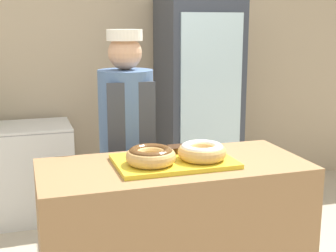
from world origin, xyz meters
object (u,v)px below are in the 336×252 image
object	(u,v)px
donut_chocolate_glaze	(151,155)
brownie_back_left	(155,151)
baker_person	(127,149)
beverage_fridge	(198,101)
serving_tray	(174,161)
chest_freezer	(9,173)
donut_light_glaze	(202,151)
brownie_back_right	(178,149)

from	to	relation	value
donut_chocolate_glaze	brownie_back_left	bearing A→B (deg)	68.58
baker_person	beverage_fridge	xyz separation A→B (m)	(0.93, 1.13, 0.09)
serving_tray	chest_freezer	xyz separation A→B (m)	(-0.88, 1.77, -0.53)
serving_tray	brownie_back_left	world-z (taller)	brownie_back_left
serving_tray	donut_light_glaze	xyz separation A→B (m)	(0.14, -0.05, 0.06)
brownie_back_right	chest_freezer	size ratio (longest dim) A/B	0.09
beverage_fridge	brownie_back_right	bearing A→B (deg)	-114.69
baker_person	chest_freezer	size ratio (longest dim) A/B	1.54
donut_light_glaze	brownie_back_left	xyz separation A→B (m)	(-0.20, 0.18, -0.03)
baker_person	donut_chocolate_glaze	bearing A→B (deg)	-92.19
chest_freezer	beverage_fridge	bearing A→B (deg)	-0.22
donut_chocolate_glaze	chest_freezer	size ratio (longest dim) A/B	0.24
donut_chocolate_glaze	baker_person	size ratio (longest dim) A/B	0.16
donut_light_glaze	brownie_back_right	xyz separation A→B (m)	(-0.07, 0.18, -0.03)
brownie_back_right	baker_person	xyz separation A→B (m)	(-0.18, 0.49, -0.12)
beverage_fridge	chest_freezer	bearing A→B (deg)	179.78
donut_light_glaze	brownie_back_left	distance (m)	0.28
serving_tray	chest_freezer	bearing A→B (deg)	116.50
brownie_back_left	baker_person	distance (m)	0.51
brownie_back_right	baker_person	bearing A→B (deg)	109.97
serving_tray	donut_light_glaze	world-z (taller)	donut_light_glaze
donut_chocolate_glaze	beverage_fridge	distance (m)	2.04
beverage_fridge	donut_light_glaze	bearing A→B (deg)	-110.52
brownie_back_left	baker_person	size ratio (longest dim) A/B	0.06
donut_light_glaze	beverage_fridge	xyz separation A→B (m)	(0.68, 1.81, -0.05)
brownie_back_left	beverage_fridge	size ratio (longest dim) A/B	0.05
brownie_back_left	chest_freezer	distance (m)	1.91
donut_light_glaze	brownie_back_right	world-z (taller)	donut_light_glaze
donut_chocolate_glaze	brownie_back_left	xyz separation A→B (m)	(0.07, 0.18, -0.03)
donut_light_glaze	brownie_back_right	distance (m)	0.20
donut_chocolate_glaze	beverage_fridge	world-z (taller)	beverage_fridge
donut_chocolate_glaze	brownie_back_left	world-z (taller)	donut_chocolate_glaze
brownie_back_right	beverage_fridge	world-z (taller)	beverage_fridge
brownie_back_left	beverage_fridge	xyz separation A→B (m)	(0.88, 1.63, -0.02)
brownie_back_right	beverage_fridge	bearing A→B (deg)	65.31
donut_chocolate_glaze	beverage_fridge	size ratio (longest dim) A/B	0.13
brownie_back_left	serving_tray	bearing A→B (deg)	-63.17
beverage_fridge	brownie_back_left	bearing A→B (deg)	-118.45
brownie_back_right	donut_light_glaze	bearing A→B (deg)	-68.58
donut_light_glaze	brownie_back_left	size ratio (longest dim) A/B	2.64
donut_chocolate_glaze	brownie_back_left	distance (m)	0.20
donut_light_glaze	chest_freezer	xyz separation A→B (m)	(-1.02, 1.81, -0.59)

